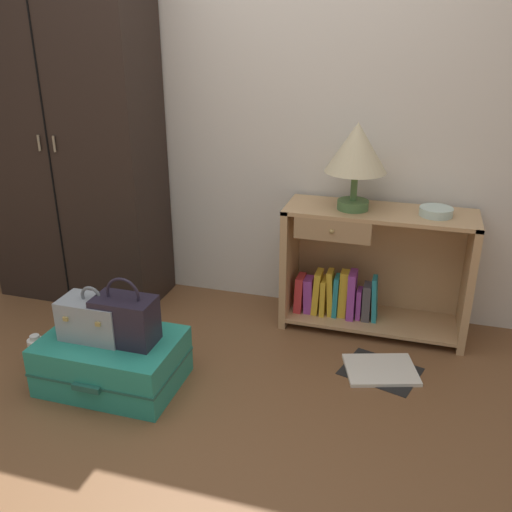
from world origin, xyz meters
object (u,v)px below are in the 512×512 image
Objects in this scene: train_case at (94,318)px; open_book_on_floor at (381,370)px; table_lamp at (357,150)px; handbag at (125,319)px; bowl at (436,212)px; wardrobe at (71,136)px; bottle at (37,352)px; suitcase_large at (113,361)px; bookshelf at (367,271)px.

train_case is 0.70× the size of open_book_on_floor.
train_case is (-1.09, -0.91, -0.69)m from table_lamp.
handbag is at bearing 1.57° from train_case.
table_lamp is 1.46m from handbag.
table_lamp is at bearing -178.33° from bowl.
wardrobe is 1.71m from table_lamp.
table_lamp reaches higher than bottle.
wardrobe is at bearing 105.47° from bottle.
train_case is (-1.53, -0.92, -0.39)m from bowl.
suitcase_large is at bearing -178.97° from handbag.
bowl reaches higher than bottle.
bowl is 1.68m from handbag.
bookshelf is at bearing 38.38° from train_case.
bookshelf is (1.82, 0.05, -0.68)m from wardrobe.
bowl reaches higher than train_case.
bottle is at bearing 177.70° from suitcase_large.
bookshelf is at bearing 40.11° from suitcase_large.
table_lamp is 2.70× the size of bowl.
bookshelf is at bearing 19.67° from table_lamp.
train_case is at bearing -178.43° from handbag.
train_case is at bearing -55.20° from wardrobe.
table_lamp is at bearing 41.73° from suitcase_large.
bookshelf reaches higher than suitcase_large.
table_lamp is 0.70× the size of suitcase_large.
wardrobe is at bearing 168.07° from open_book_on_floor.
table_lamp is at bearing 120.02° from open_book_on_floor.
table_lamp is at bearing 0.52° from wardrobe.
table_lamp is at bearing 31.12° from bottle.
wardrobe is 3.09× the size of suitcase_large.
wardrobe is at bearing 124.80° from train_case.
train_case is at bearing -160.31° from open_book_on_floor.
handbag is at bearing -48.38° from wardrobe.
bookshelf is 3.09× the size of handbag.
bookshelf reaches higher than bottle.
wardrobe is at bearing -178.34° from bookshelf.
wardrobe is 1.45m from suitcase_large.
open_book_on_floor is at bearing 20.64° from suitcase_large.
bookshelf is at bearing 107.20° from open_book_on_floor.
open_book_on_floor is at bearing -11.93° from wardrobe.
wardrobe is at bearing -179.25° from bowl.
table_lamp is at bearing 44.44° from handbag.
table_lamp is 1.97m from bottle.
bottle is at bearing -154.70° from bowl.
table_lamp reaches higher than bookshelf.
bookshelf is 1.39m from handbag.
table_lamp is (-0.10, -0.04, 0.70)m from bookshelf.
wardrobe is 4.68× the size of open_book_on_floor.
wardrobe is 4.40× the size of table_lamp.
bottle reaches higher than open_book_on_floor.
bottle is (-0.45, 0.02, -0.04)m from suitcase_large.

